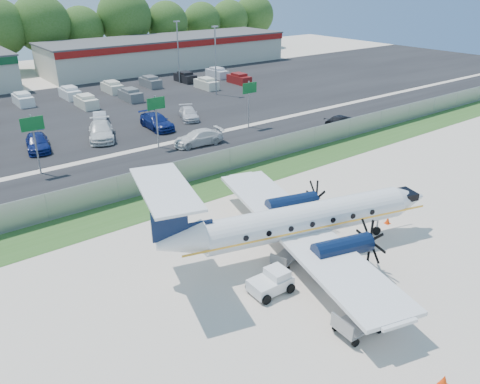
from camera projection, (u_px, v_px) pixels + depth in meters
ground at (303, 263)px, 26.73m from camera, size 170.00×170.00×0.00m
grass_verge at (192, 193)px, 35.42m from camera, size 170.00×4.00×0.02m
access_road at (150, 166)px, 40.50m from camera, size 170.00×8.00×0.02m
parking_lot at (68, 114)px, 55.73m from camera, size 170.00×32.00×0.02m
perimeter_fence at (178, 173)px, 36.46m from camera, size 120.00×0.06×1.99m
building_east at (169, 52)px, 84.80m from camera, size 44.40×12.40×5.24m
sign_left at (33, 132)px, 37.45m from camera, size 1.80×0.26×5.00m
sign_mid at (156, 111)px, 43.47m from camera, size 1.80×0.26×5.00m
sign_right at (249, 94)px, 49.49m from camera, size 1.80×0.26×5.00m
light_pole_ne at (215, 56)px, 63.04m from camera, size 0.90×0.35×9.09m
light_pole_se at (178, 48)px, 70.29m from camera, size 0.90×0.35×9.09m
tree_line at (2, 73)px, 80.38m from camera, size 112.00×6.00×14.00m
aircraft at (300, 220)px, 26.93m from camera, size 18.18×17.76×5.55m
pushback_tug at (272, 282)px, 24.16m from camera, size 2.24×1.63×1.19m
baggage_cart_near at (358, 322)px, 21.36m from camera, size 2.31×1.47×1.17m
baggage_cart_far at (286, 257)px, 26.57m from camera, size 1.99×1.54×0.92m
cone_nose at (388, 220)px, 30.97m from camera, size 0.35×0.35×0.49m
cone_port_wing at (444, 380)px, 18.67m from camera, size 0.35×0.35×0.50m
cone_starboard_wing at (170, 188)px, 35.66m from camera, size 0.37×0.37×0.52m
road_car_mid at (199, 145)px, 45.70m from camera, size 5.13×2.49×1.44m
road_car_east at (341, 127)px, 51.13m from camera, size 4.64×2.28×1.30m
parked_car_b at (39, 150)px, 44.36m from camera, size 2.92×5.20×1.42m
parked_car_c at (102, 139)px, 47.32m from camera, size 4.18×6.20×1.67m
parked_car_d at (157, 129)px, 50.59m from camera, size 2.42×5.46×1.56m
parked_car_e at (189, 119)px, 53.95m from camera, size 3.44×4.91×1.32m
parked_car_g at (101, 122)px, 52.73m from camera, size 2.73×4.21×1.31m
far_parking_rows at (55, 106)px, 59.36m from camera, size 56.00×10.00×1.60m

